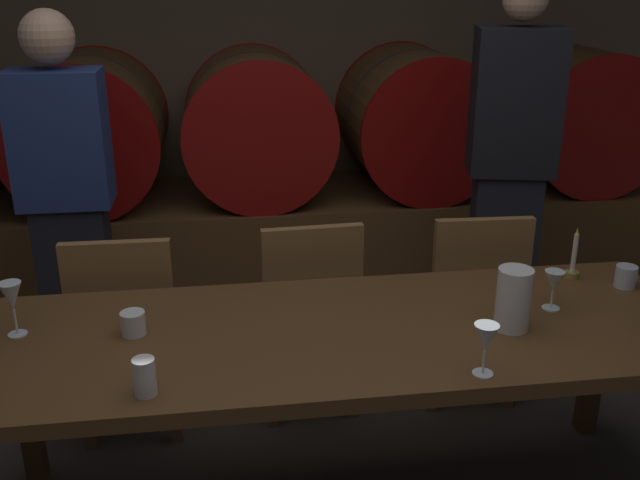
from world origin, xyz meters
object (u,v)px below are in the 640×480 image
(wine_barrel_center, at_px, (256,125))
(wine_glass_center_right, at_px, (554,283))
(wine_barrel_left, at_px, (89,130))
(chair_left, at_px, (127,325))
(wine_barrel_far_right, at_px, (572,116))
(chair_right, at_px, (471,297))
(chair_center, at_px, (308,307))
(candle_center, at_px, (573,264))
(guest_left, at_px, (69,206))
(cup_center_left, at_px, (145,377))
(cup_far_right, at_px, (626,276))
(dining_table, at_px, (341,348))
(guest_right, at_px, (509,174))
(pitcher, at_px, (513,299))
(cup_far_left, at_px, (133,323))
(wine_glass_far_left, at_px, (12,298))
(wine_barrel_right, at_px, (416,120))
(wine_glass_center_left, at_px, (486,339))

(wine_barrel_center, height_order, wine_glass_center_right, wine_barrel_center)
(wine_barrel_left, xyz_separation_m, chair_left, (0.31, -1.51, -0.47))
(wine_barrel_far_right, xyz_separation_m, chair_right, (-1.11, -1.46, -0.47))
(chair_center, relative_size, candle_center, 4.49)
(guest_left, relative_size, cup_center_left, 15.39)
(guest_left, bearing_deg, cup_far_right, 158.09)
(dining_table, relative_size, guest_right, 1.32)
(chair_center, bearing_deg, chair_left, 1.49)
(cup_far_right, bearing_deg, chair_left, 166.68)
(wine_barrel_far_right, xyz_separation_m, pitcher, (-1.25, -2.19, -0.12))
(candle_center, distance_m, wine_glass_center_right, 0.31)
(dining_table, xyz_separation_m, chair_right, (0.68, 0.66, -0.17))
(cup_far_left, bearing_deg, cup_far_right, 3.85)
(dining_table, height_order, candle_center, candle_center)
(wine_barrel_far_right, height_order, wine_glass_center_right, wine_barrel_far_right)
(wine_glass_far_left, xyz_separation_m, cup_far_left, (0.36, -0.05, -0.09))
(wine_glass_far_left, xyz_separation_m, cup_far_right, (2.09, 0.07, -0.09))
(candle_center, bearing_deg, dining_table, -163.06)
(wine_barrel_left, distance_m, chair_center, 1.85)
(guest_right, height_order, wine_glass_center_right, guest_right)
(wine_barrel_right, height_order, chair_right, wine_barrel_right)
(pitcher, height_order, cup_far_left, pitcher)
(guest_right, xyz_separation_m, cup_far_left, (-1.61, -0.97, -0.15))
(cup_far_left, bearing_deg, chair_right, 24.17)
(cup_center_left, bearing_deg, wine_barrel_center, 79.31)
(guest_right, bearing_deg, wine_glass_far_left, 37.43)
(chair_right, bearing_deg, guest_left, -9.77)
(dining_table, height_order, wine_glass_center_right, wine_glass_center_right)
(chair_left, bearing_deg, guest_right, -164.76)
(cup_far_left, relative_size, cup_center_left, 0.72)
(chair_left, distance_m, wine_glass_far_left, 0.68)
(wine_barrel_left, bearing_deg, wine_glass_center_right, -49.12)
(wine_glass_far_left, bearing_deg, cup_center_left, -43.49)
(wine_barrel_center, height_order, wine_barrel_far_right, same)
(candle_center, relative_size, cup_far_right, 2.46)
(chair_center, height_order, guest_left, guest_left)
(chair_right, distance_m, candle_center, 0.54)
(dining_table, distance_m, wine_glass_center_right, 0.75)
(guest_left, bearing_deg, guest_right, -179.53)
(wine_barrel_right, distance_m, candle_center, 1.85)
(wine_barrel_far_right, distance_m, wine_glass_center_left, 2.84)
(guest_left, bearing_deg, wine_barrel_center, -128.33)
(wine_glass_far_left, relative_size, wine_glass_center_left, 1.14)
(candle_center, bearing_deg, wine_glass_far_left, -174.94)
(dining_table, bearing_deg, cup_far_right, 9.34)
(wine_glass_center_left, distance_m, cup_far_right, 0.88)
(guest_right, bearing_deg, wine_barrel_left, -15.79)
(wine_barrel_left, bearing_deg, chair_left, -78.22)
(candle_center, height_order, cup_far_right, candle_center)
(cup_center_left, bearing_deg, guest_left, 107.32)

